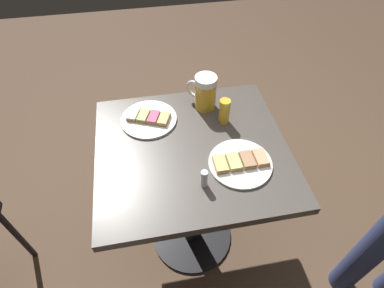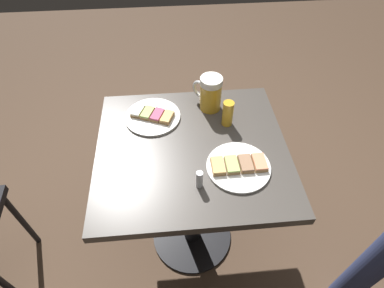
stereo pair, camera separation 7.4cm
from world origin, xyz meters
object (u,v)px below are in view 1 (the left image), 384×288
(plate_far, at_px, (149,118))
(salt_shaker, at_px, (204,179))
(beer_mug, at_px, (205,92))
(plate_near, at_px, (240,162))
(beer_glass_small, at_px, (224,111))

(plate_far, xyz_separation_m, salt_shaker, (-0.16, 0.37, 0.03))
(beer_mug, bearing_deg, plate_near, 100.50)
(plate_near, distance_m, salt_shaker, 0.17)
(beer_mug, distance_m, beer_glass_small, 0.13)
(beer_mug, height_order, beer_glass_small, beer_mug)
(beer_glass_small, bearing_deg, beer_mug, -61.66)
(plate_near, height_order, salt_shaker, salt_shaker)
(plate_near, bearing_deg, beer_mug, -79.50)
(plate_far, relative_size, beer_mug, 1.51)
(beer_mug, xyz_separation_m, salt_shaker, (0.09, 0.41, -0.04))
(plate_far, relative_size, beer_glass_small, 2.09)
(beer_glass_small, height_order, salt_shaker, beer_glass_small)
(beer_glass_small, xyz_separation_m, salt_shaker, (0.15, 0.30, -0.02))
(plate_far, distance_m, salt_shaker, 0.40)
(beer_glass_small, bearing_deg, salt_shaker, 63.99)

